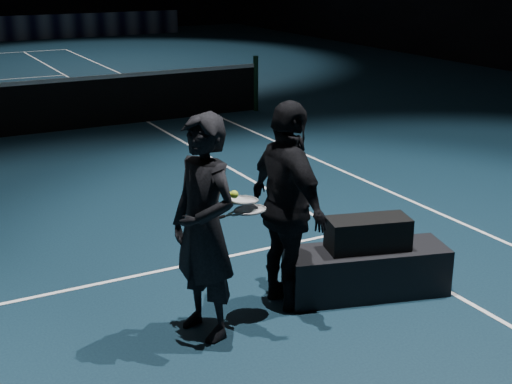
# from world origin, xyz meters

# --- Properties ---
(net_post_right) EXTENTS (0.10, 0.10, 1.10)m
(net_post_right) POSITION_xyz_m (6.40, 0.00, 0.55)
(net_post_right) COLOR black
(net_post_right) RESTS_ON floor
(player_bench) EXTENTS (1.55, 0.87, 0.44)m
(player_bench) POSITION_xyz_m (3.41, -7.75, 0.22)
(player_bench) COLOR black
(player_bench) RESTS_ON floor
(racket_bag) EXTENTS (0.80, 0.50, 0.30)m
(racket_bag) POSITION_xyz_m (3.41, -7.75, 0.59)
(racket_bag) COLOR black
(racket_bag) RESTS_ON player_bench
(bag_signature) EXTENTS (0.33, 0.10, 0.10)m
(bag_signature) POSITION_xyz_m (3.41, -7.91, 0.59)
(bag_signature) COLOR white
(bag_signature) RESTS_ON racket_bag
(player_a) EXTENTS (0.60, 0.76, 1.84)m
(player_a) POSITION_xyz_m (1.82, -7.71, 0.92)
(player_a) COLOR black
(player_a) RESTS_ON floor
(player_b) EXTENTS (0.46, 1.08, 1.84)m
(player_b) POSITION_xyz_m (2.66, -7.58, 0.92)
(player_b) COLOR black
(player_b) RESTS_ON floor
(racket_lower) EXTENTS (0.70, 0.31, 0.03)m
(racket_lower) POSITION_xyz_m (2.27, -7.64, 0.98)
(racket_lower) COLOR black
(racket_lower) RESTS_ON player_a
(racket_upper) EXTENTS (0.71, 0.36, 0.10)m
(racket_upper) POSITION_xyz_m (2.21, -7.61, 1.06)
(racket_upper) COLOR black
(racket_upper) RESTS_ON player_b
(tennis_balls) EXTENTS (0.12, 0.10, 0.12)m
(tennis_balls) POSITION_xyz_m (2.07, -7.66, 1.17)
(tennis_balls) COLOR #9BC028
(tennis_balls) RESTS_ON racket_upper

